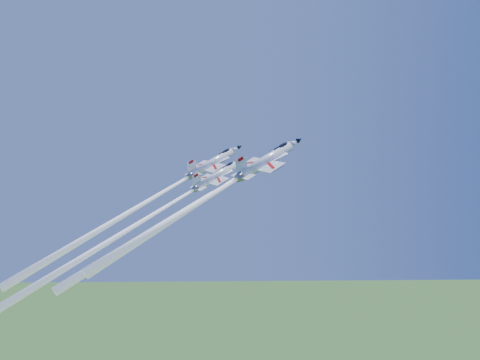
{
  "coord_description": "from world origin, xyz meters",
  "views": [
    {
      "loc": [
        -2.98,
        -113.76,
        101.01
      ],
      "look_at": [
        0.0,
        0.0,
        95.08
      ],
      "focal_mm": 40.0,
      "sensor_mm": 36.0,
      "label": 1
    }
  ],
  "objects_px": {
    "jet_left": "(141,205)",
    "jet_slot": "(141,222)",
    "jet_right": "(211,195)",
    "jet_lead": "(193,205)"
  },
  "relations": [
    {
      "from": "jet_lead",
      "to": "jet_right",
      "type": "bearing_deg",
      "value": 0.75
    },
    {
      "from": "jet_lead",
      "to": "jet_right",
      "type": "xyz_separation_m",
      "value": [
        3.72,
        -5.48,
        2.42
      ]
    },
    {
      "from": "jet_lead",
      "to": "jet_right",
      "type": "relative_size",
      "value": 1.15
    },
    {
      "from": "jet_left",
      "to": "jet_right",
      "type": "height_order",
      "value": "jet_right"
    },
    {
      "from": "jet_slot",
      "to": "jet_left",
      "type": "bearing_deg",
      "value": 154.95
    },
    {
      "from": "jet_right",
      "to": "jet_slot",
      "type": "distance_m",
      "value": 15.04
    },
    {
      "from": "jet_left",
      "to": "jet_right",
      "type": "bearing_deg",
      "value": 22.38
    },
    {
      "from": "jet_left",
      "to": "jet_slot",
      "type": "relative_size",
      "value": 1.01
    },
    {
      "from": "jet_lead",
      "to": "jet_slot",
      "type": "height_order",
      "value": "jet_lead"
    },
    {
      "from": "jet_left",
      "to": "jet_slot",
      "type": "xyz_separation_m",
      "value": [
        1.04,
        -7.05,
        -2.6
      ]
    }
  ]
}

